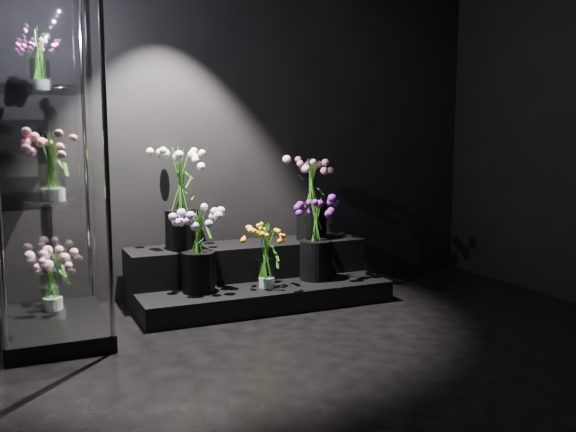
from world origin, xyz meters
TOP-DOWN VIEW (x-y plane):
  - floor at (0.00, 0.00)m, footprint 4.00×4.00m
  - wall_back at (0.00, 2.00)m, footprint 4.00×0.00m
  - display_riser at (-0.19, 1.62)m, footprint 1.89×0.84m
  - display_case at (-1.67, 1.32)m, footprint 0.62×1.03m
  - bouquet_orange_bells at (-0.19, 1.33)m, footprint 0.28×0.28m
  - bouquet_lilac at (-0.69, 1.41)m, footprint 0.44×0.44m
  - bouquet_purple at (0.25, 1.42)m, footprint 0.35×0.35m
  - bouquet_cream_roses at (-0.72, 1.73)m, footprint 0.48×0.48m
  - bouquet_pink_roses at (0.36, 1.71)m, footprint 0.43×0.43m
  - bouquet_case_pink at (-1.65, 1.13)m, footprint 0.40×0.40m
  - bouquet_case_magenta at (-1.68, 1.46)m, footprint 0.22×0.22m
  - bouquet_case_base_pink at (-1.66, 1.54)m, footprint 0.38×0.38m

SIDE VIEW (x-z plane):
  - floor at x=0.00m, z-range 0.00..0.00m
  - display_riser at x=-0.19m, z-range -0.04..0.38m
  - bouquet_case_base_pink at x=-1.66m, z-range 0.12..0.54m
  - bouquet_orange_bells at x=-0.19m, z-range 0.17..0.63m
  - bouquet_purple at x=0.25m, z-range 0.19..0.81m
  - bouquet_lilac at x=-0.69m, z-range 0.21..0.82m
  - bouquet_pink_roses at x=0.36m, z-range 0.47..1.14m
  - bouquet_cream_roses at x=-0.72m, z-range 0.47..1.23m
  - bouquet_case_pink at x=-1.65m, z-range 0.90..1.30m
  - display_case at x=-1.67m, z-range 0.00..2.27m
  - wall_back at x=0.00m, z-range -0.60..3.40m
  - bouquet_case_magenta at x=-1.68m, z-range 1.56..1.93m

